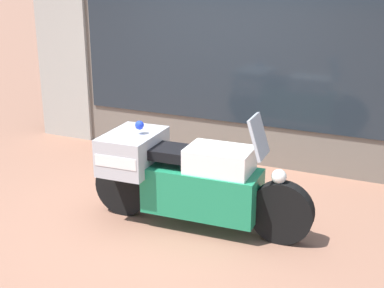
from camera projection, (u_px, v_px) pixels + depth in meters
name	position (u px, v px, depth m)	size (l,w,h in m)	color
ground_plane	(161.00, 212.00, 5.68)	(60.00, 60.00, 0.00)	#8E604C
shop_building	(203.00, 26.00, 7.01)	(5.96, 0.55, 3.48)	#6B6056
window_display	(255.00, 127.00, 7.15)	(4.66, 0.30, 1.79)	slate
paramedic_motorcycle	(183.00, 176.00, 5.27)	(2.28, 0.75, 1.20)	black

